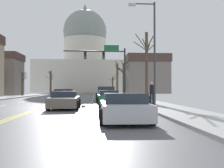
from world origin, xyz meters
TOP-DOWN VIEW (x-y plane):
  - ground at (0.00, -0.00)m, footprint 20.00×180.00m
  - signal_gantry at (5.39, 13.78)m, footprint 7.91×0.41m
  - street_lamp_right at (7.94, 0.03)m, footprint 2.02×0.24m
  - capitol_building at (0.00, 73.29)m, footprint 34.08×19.95m
  - pickup_truck_near_00 at (5.09, 10.82)m, footprint 2.42×5.45m
  - sedan_near_01 at (5.00, 4.74)m, footprint 2.19×4.50m
  - sedan_near_02 at (1.77, -0.99)m, footprint 2.08×4.41m
  - sedan_near_03 at (5.03, -7.66)m, footprint 2.08×4.37m
  - sedan_oncoming_00 at (-2.02, 22.86)m, footprint 2.09×4.34m
  - sedan_oncoming_01 at (-1.88, 35.76)m, footprint 2.15×4.35m
  - sedan_oncoming_02 at (-5.26, 45.42)m, footprint 2.03×4.65m
  - sedan_oncoming_03 at (-5.15, 56.83)m, footprint 2.05×4.55m
  - flank_building_02 at (17.70, 48.12)m, footprint 11.27×8.08m
  - bare_tree_00 at (8.12, 20.40)m, footprint 2.18×2.24m
  - bare_tree_01 at (-7.95, 47.94)m, footprint 2.13×2.59m
  - bare_tree_02 at (8.11, 30.60)m, footprint 1.02×3.05m
  - bare_tree_04 at (8.70, 52.38)m, footprint 2.52×2.65m
  - bare_tree_05 at (-8.89, 26.44)m, footprint 1.28×1.67m
  - bare_tree_06 at (8.33, 3.62)m, footprint 1.85×2.01m
  - bare_tree_07 at (-8.61, 52.99)m, footprint 1.91×1.61m
  - pedestrian_00 at (8.13, 0.66)m, footprint 0.35×0.34m
  - bicycle_parked at (8.10, 1.68)m, footprint 0.12×1.77m

SIDE VIEW (x-z plane):
  - ground at x=0.00m, z-range -0.08..0.12m
  - bicycle_parked at x=8.10m, z-range 0.06..0.91m
  - sedan_near_03 at x=5.03m, z-range -0.03..1.14m
  - sedan_near_02 at x=1.77m, z-range -0.03..1.15m
  - sedan_oncoming_01 at x=-1.88m, z-range -0.04..1.18m
  - sedan_oncoming_02 at x=-5.26m, z-range -0.03..1.17m
  - sedan_near_01 at x=5.00m, z-range -0.02..1.17m
  - sedan_oncoming_03 at x=-5.15m, z-range -0.04..1.20m
  - sedan_oncoming_00 at x=-2.02m, z-range -0.04..1.21m
  - pickup_truck_near_00 at x=5.09m, z-range -0.08..1.50m
  - pedestrian_00 at x=8.13m, z-range 0.24..1.95m
  - bare_tree_05 at x=-8.89m, z-range -0.08..4.71m
  - bare_tree_04 at x=8.70m, z-range 0.06..5.26m
  - bare_tree_00 at x=8.12m, z-range 0.22..5.91m
  - bare_tree_01 at x=-7.95m, z-range 0.08..6.48m
  - bare_tree_02 at x=8.11m, z-range 0.01..6.67m
  - bare_tree_07 at x=-8.61m, z-range 0.30..6.39m
  - bare_tree_06 at x=8.33m, z-range 0.42..6.61m
  - street_lamp_right at x=7.94m, z-range 0.83..8.45m
  - signal_gantry at x=5.39m, z-range 1.56..8.36m
  - flank_building_02 at x=17.70m, z-range 0.07..10.43m
  - capitol_building at x=0.00m, z-range -4.40..27.96m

